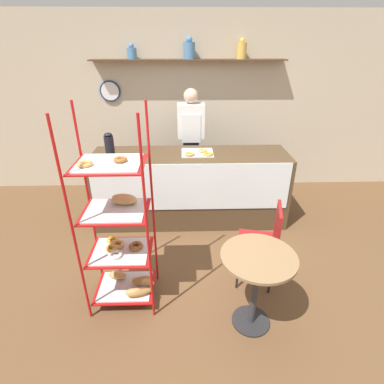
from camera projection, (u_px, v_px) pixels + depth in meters
ground_plane at (193, 279)px, 3.23m from camera, size 14.00×14.00×0.00m
back_wall at (188, 106)px, 4.75m from camera, size 10.00×0.30×2.70m
display_counter at (190, 188)px, 4.10m from camera, size 2.57×0.71×0.97m
pastry_rack at (121, 237)px, 2.69m from camera, size 0.61×0.49×1.87m
person_worker at (191, 142)px, 4.47m from camera, size 0.39×0.23×1.70m
cafe_table at (257, 274)px, 2.48m from camera, size 0.62×0.62×0.76m
cafe_chair at (266, 237)px, 2.95m from camera, size 0.46×0.46×0.90m
coffee_carafe at (109, 146)px, 3.68m from camera, size 0.12×0.12×0.32m
donut_tray_counter at (198, 153)px, 3.87m from camera, size 0.41×0.35×0.05m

